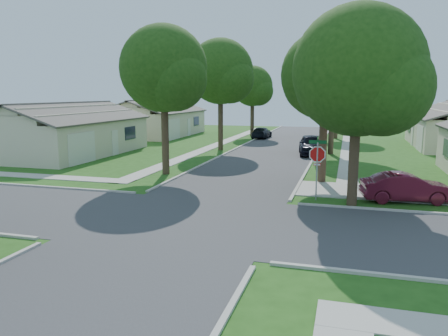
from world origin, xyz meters
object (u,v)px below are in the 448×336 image
at_px(tree_e_mid, 334,76).
at_px(tree_ne_corner, 359,77).
at_px(tree_e_far, 338,83).
at_px(tree_e_near, 326,79).
at_px(car_driveway, 407,188).
at_px(car_curb_east, 311,145).
at_px(tree_w_near, 165,73).
at_px(car_curb_west, 262,133).
at_px(stop_sign_ne, 317,157).
at_px(tree_w_far, 253,88).
at_px(house_nw_near, 66,136).
at_px(house_nw_far, 155,122).
at_px(tree_w_mid, 221,75).

xyz_separation_m(tree_e_mid, tree_ne_corner, (1.60, -16.80, -0.66)).
bearing_deg(tree_e_far, tree_e_near, -90.00).
distance_m(car_driveway, car_curb_east, 15.65).
relative_size(tree_w_near, car_driveway, 2.23).
bearing_deg(tree_e_near, car_curb_west, 108.98).
xyz_separation_m(tree_e_far, tree_w_near, (-9.40, -25.00, 0.14)).
xyz_separation_m(tree_e_far, car_driveway, (3.94, -28.51, -5.32)).
distance_m(stop_sign_ne, tree_e_far, 29.57).
bearing_deg(tree_w_far, tree_e_near, -69.39).
bearing_deg(tree_w_far, tree_e_far, 0.00).
distance_m(tree_w_near, car_driveway, 14.83).
bearing_deg(house_nw_near, tree_w_far, 59.18).
relative_size(tree_e_mid, tree_e_far, 1.06).
bearing_deg(tree_e_far, stop_sign_ne, -90.10).
xyz_separation_m(tree_e_mid, tree_e_far, (-0.00, 13.00, -0.27)).
distance_m(house_nw_far, car_curb_east, 22.56).
bearing_deg(tree_ne_corner, stop_sign_ne, 163.45).
height_order(car_driveway, car_curb_west, car_driveway).
bearing_deg(car_curb_west, tree_e_mid, 126.78).
bearing_deg(house_nw_far, tree_w_near, -63.73).
bearing_deg(car_curb_west, house_nw_far, 1.76).
height_order(tree_e_mid, tree_w_near, tree_e_mid).
xyz_separation_m(tree_w_far, tree_ne_corner, (11.01, -29.80, 0.09)).
bearing_deg(tree_w_near, tree_w_far, 90.01).
xyz_separation_m(tree_ne_corner, car_driveway, (2.33, 1.29, -4.93)).
bearing_deg(stop_sign_ne, tree_e_far, 89.90).
xyz_separation_m(tree_w_far, car_driveway, (13.34, -28.51, -4.84)).
xyz_separation_m(stop_sign_ne, tree_ne_corner, (1.66, -0.49, 3.56)).
bearing_deg(house_nw_far, tree_e_far, 5.53).
bearing_deg(tree_w_mid, car_curb_east, -6.20).
relative_size(tree_e_mid, tree_w_far, 1.15).
distance_m(tree_w_far, car_curb_east, 16.60).
height_order(house_nw_near, car_driveway, house_nw_near).
relative_size(tree_w_far, tree_ne_corner, 0.93).
relative_size(stop_sign_ne, tree_e_mid, 0.32).
distance_m(stop_sign_ne, car_curb_west, 28.57).
xyz_separation_m(house_nw_near, car_curb_west, (12.79, 17.13, -0.91)).
relative_size(tree_e_near, car_driveway, 2.06).
xyz_separation_m(tree_e_far, car_curb_west, (-7.95, -1.88, -5.38)).
height_order(stop_sign_ne, tree_w_far, tree_w_far).
distance_m(tree_e_near, car_curb_east, 12.25).
bearing_deg(tree_e_far, house_nw_far, -174.47).
relative_size(tree_w_near, tree_ne_corner, 1.04).
bearing_deg(tree_e_mid, tree_e_far, 90.02).
relative_size(tree_w_near, car_curb_east, 1.87).
relative_size(tree_w_far, car_curb_east, 1.68).
distance_m(tree_w_mid, car_curb_east, 9.71).
bearing_deg(car_curb_west, tree_e_near, 110.17).
xyz_separation_m(tree_w_far, car_curb_east, (7.85, -13.85, -4.69)).
bearing_deg(stop_sign_ne, tree_ne_corner, -16.55).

